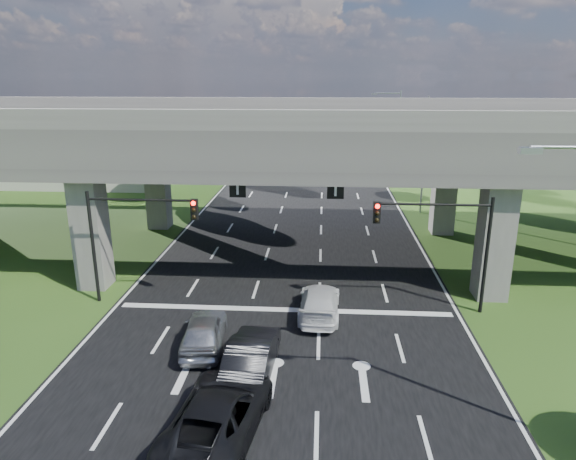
# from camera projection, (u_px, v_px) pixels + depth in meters

# --- Properties ---
(ground) EXTENTS (160.00, 160.00, 0.00)m
(ground) POSITION_uv_depth(u_px,v_px,m) (278.00, 344.00, 23.04)
(ground) COLOR #294817
(ground) RESTS_ON ground
(road) EXTENTS (18.00, 120.00, 0.03)m
(road) POSITION_uv_depth(u_px,v_px,m) (292.00, 265.00, 32.59)
(road) COLOR black
(road) RESTS_ON ground
(overpass) EXTENTS (80.00, 15.00, 10.00)m
(overpass) POSITION_uv_depth(u_px,v_px,m) (294.00, 136.00, 32.22)
(overpass) COLOR #3D3A37
(overpass) RESTS_ON ground
(warehouse) EXTENTS (20.00, 10.00, 4.00)m
(warehouse) POSITION_uv_depth(u_px,v_px,m) (75.00, 165.00, 57.59)
(warehouse) COLOR #9E9E99
(warehouse) RESTS_ON ground
(signal_right) EXTENTS (5.76, 0.54, 6.00)m
(signal_right) POSITION_uv_depth(u_px,v_px,m) (444.00, 233.00, 25.09)
(signal_right) COLOR black
(signal_right) RESTS_ON ground
(signal_left) EXTENTS (5.76, 0.54, 6.00)m
(signal_left) POSITION_uv_depth(u_px,v_px,m) (132.00, 227.00, 26.11)
(signal_left) COLOR black
(signal_left) RESTS_ON ground
(streetlight_far) EXTENTS (3.38, 0.25, 10.00)m
(streetlight_far) POSITION_uv_depth(u_px,v_px,m) (420.00, 146.00, 43.63)
(streetlight_far) COLOR gray
(streetlight_far) RESTS_ON ground
(streetlight_beyond) EXTENTS (3.38, 0.25, 10.00)m
(streetlight_beyond) POSITION_uv_depth(u_px,v_px,m) (395.00, 128.00, 58.91)
(streetlight_beyond) COLOR gray
(streetlight_beyond) RESTS_ON ground
(tree_left_near) EXTENTS (4.50, 4.50, 7.80)m
(tree_left_near) POSITION_uv_depth(u_px,v_px,m) (152.00, 152.00, 47.40)
(tree_left_near) COLOR black
(tree_left_near) RESTS_ON ground
(tree_left_mid) EXTENTS (3.91, 3.90, 6.76)m
(tree_left_mid) POSITION_uv_depth(u_px,v_px,m) (149.00, 147.00, 55.42)
(tree_left_mid) COLOR black
(tree_left_mid) RESTS_ON ground
(tree_left_far) EXTENTS (4.80, 4.80, 8.32)m
(tree_left_far) POSITION_uv_depth(u_px,v_px,m) (202.00, 131.00, 62.53)
(tree_left_far) COLOR black
(tree_left_far) RESTS_ON ground
(tree_right_near) EXTENTS (4.20, 4.20, 7.28)m
(tree_right_near) POSITION_uv_depth(u_px,v_px,m) (444.00, 155.00, 47.65)
(tree_right_near) COLOR black
(tree_right_near) RESTS_ON ground
(tree_right_mid) EXTENTS (3.91, 3.90, 6.76)m
(tree_right_mid) POSITION_uv_depth(u_px,v_px,m) (455.00, 147.00, 55.19)
(tree_right_mid) COLOR black
(tree_right_mid) RESTS_ON ground
(tree_right_far) EXTENTS (4.50, 4.50, 7.80)m
(tree_right_far) POSITION_uv_depth(u_px,v_px,m) (407.00, 133.00, 62.90)
(tree_right_far) COLOR black
(tree_right_far) RESTS_ON ground
(car_silver) EXTENTS (2.21, 4.62, 1.52)m
(car_silver) POSITION_uv_depth(u_px,v_px,m) (204.00, 331.00, 22.57)
(car_silver) COLOR #AFB1B7
(car_silver) RESTS_ON road
(car_dark) EXTENTS (1.94, 4.96, 1.61)m
(car_dark) POSITION_uv_depth(u_px,v_px,m) (252.00, 355.00, 20.53)
(car_dark) COLOR black
(car_dark) RESTS_ON road
(car_white) EXTENTS (2.12, 4.90, 1.41)m
(car_white) POSITION_uv_depth(u_px,v_px,m) (319.00, 302.00, 25.58)
(car_white) COLOR silver
(car_white) RESTS_ON road
(car_trailing) EXTENTS (3.47, 6.16, 1.63)m
(car_trailing) POSITION_uv_depth(u_px,v_px,m) (218.00, 414.00, 16.98)
(car_trailing) COLOR black
(car_trailing) RESTS_ON road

